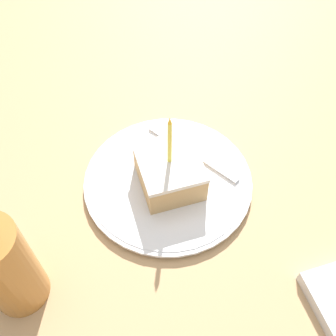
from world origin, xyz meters
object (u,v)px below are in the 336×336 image
object	(u,v)px
fork	(187,148)
plate	(168,180)
cake_slice	(169,171)
bottle	(3,266)

from	to	relation	value
fork	plate	bearing A→B (deg)	45.65
cake_slice	bottle	xyz separation A→B (m)	(0.23, 0.10, 0.04)
plate	cake_slice	distance (m)	0.03
plate	bottle	size ratio (longest dim) A/B	1.31
plate	fork	xyz separation A→B (m)	(-0.05, -0.05, 0.01)
cake_slice	bottle	size ratio (longest dim) A/B	0.70
fork	cake_slice	bearing A→B (deg)	49.66
cake_slice	fork	size ratio (longest dim) A/B	0.87
bottle	plate	bearing A→B (deg)	-154.69
plate	bottle	xyz separation A→B (m)	(0.23, 0.11, 0.07)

